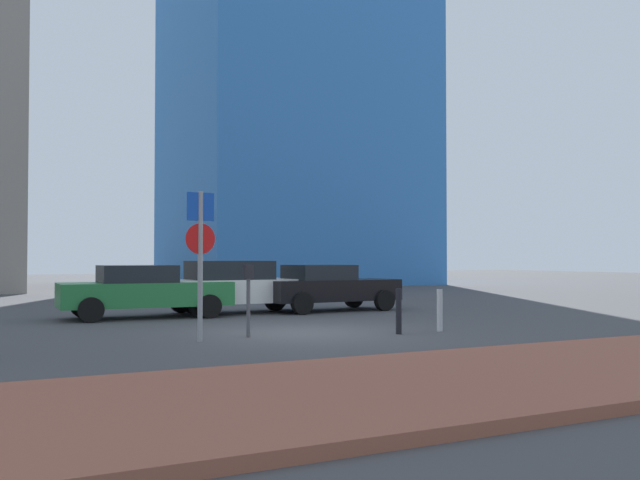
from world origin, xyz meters
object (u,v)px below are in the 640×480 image
(parked_car_green, at_px, (144,291))
(parking_sign_post, at_px, (200,247))
(parked_car_black, at_px, (328,287))
(parked_car_white, at_px, (238,286))
(parking_meter, at_px, (248,290))
(traffic_bollard_mid, at_px, (399,311))
(traffic_bollard_near, at_px, (440,310))

(parked_car_green, distance_m, parking_sign_post, 5.99)
(parked_car_black, bearing_deg, parked_car_green, 179.45)
(parked_car_green, distance_m, parked_car_white, 2.88)
(parking_meter, bearing_deg, traffic_bollard_mid, -16.91)
(parking_sign_post, height_order, parking_meter, parking_sign_post)
(parked_car_green, bearing_deg, parked_car_white, 7.39)
(traffic_bollard_mid, bearing_deg, parked_car_black, 74.97)
(parked_car_black, height_order, parking_meter, parking_meter)
(parked_car_green, height_order, parking_sign_post, parking_sign_post)
(parked_car_white, height_order, traffic_bollard_near, parked_car_white)
(parked_car_black, bearing_deg, traffic_bollard_mid, -105.03)
(parked_car_green, relative_size, traffic_bollard_mid, 4.70)
(parked_car_black, bearing_deg, traffic_bollard_near, -95.48)
(parked_car_black, distance_m, parking_meter, 7.36)
(parked_car_white, bearing_deg, parking_sign_post, -116.79)
(parking_sign_post, bearing_deg, parked_car_black, 44.61)
(parked_car_green, relative_size, parked_car_black, 1.06)
(parked_car_green, bearing_deg, parked_car_black, -0.55)
(parked_car_green, xyz_separation_m, parked_car_black, (5.60, -0.05, -0.01))
(parked_car_green, xyz_separation_m, traffic_bollard_mid, (3.85, -6.56, -0.26))
(parked_car_white, xyz_separation_m, parked_car_black, (2.75, -0.42, -0.06))
(parked_car_black, xyz_separation_m, traffic_bollard_mid, (-1.75, -6.51, -0.25))
(parked_car_green, relative_size, traffic_bollard_near, 4.91)
(traffic_bollard_near, bearing_deg, parked_car_black, 84.52)
(parking_sign_post, bearing_deg, traffic_bollard_mid, -9.34)
(parking_sign_post, relative_size, traffic_bollard_near, 3.15)
(parked_car_white, xyz_separation_m, traffic_bollard_near, (2.13, -6.86, -0.33))
(traffic_bollard_near, distance_m, traffic_bollard_mid, 1.13)
(parking_meter, height_order, traffic_bollard_near, parking_meter)
(traffic_bollard_mid, bearing_deg, parking_meter, 163.09)
(parking_sign_post, xyz_separation_m, traffic_bollard_near, (5.28, -0.62, -1.38))
(parked_car_white, relative_size, parking_meter, 3.09)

